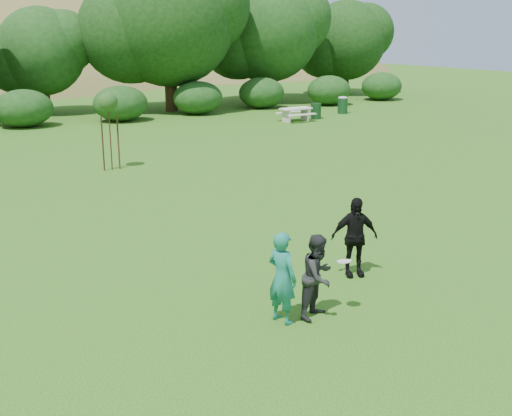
{
  "coord_description": "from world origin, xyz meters",
  "views": [
    {
      "loc": [
        -7.78,
        -8.88,
        5.12
      ],
      "look_at": [
        0.0,
        3.0,
        1.1
      ],
      "focal_mm": 45.0,
      "sensor_mm": 36.0,
      "label": 1
    }
  ],
  "objects": [
    {
      "name": "frisbee",
      "position": [
        -0.47,
        -0.64,
        1.03
      ],
      "size": [
        0.27,
        0.27,
        0.08
      ],
      "color": "white",
      "rests_on": "ground"
    },
    {
      "name": "ground",
      "position": [
        0.0,
        0.0,
        0.0
      ],
      "size": [
        120.0,
        120.0,
        0.0
      ],
      "primitive_type": "plane",
      "color": "#19470C",
      "rests_on": "ground"
    },
    {
      "name": "player_grey",
      "position": [
        -0.92,
        -0.47,
        0.78
      ],
      "size": [
        0.93,
        0.84,
        1.57
      ],
      "primitive_type": "imported",
      "rotation": [
        0.0,
        0.0,
        0.38
      ],
      "color": "#232426",
      "rests_on": "ground"
    },
    {
      "name": "trash_can_lidded",
      "position": [
        18.21,
        21.16,
        0.54
      ],
      "size": [
        0.6,
        0.6,
        1.05
      ],
      "color": "#153A1F",
      "rests_on": "ground"
    },
    {
      "name": "player_teal",
      "position": [
        -1.6,
        -0.29,
        0.85
      ],
      "size": [
        0.53,
        0.69,
        1.69
      ],
      "primitive_type": "imported",
      "rotation": [
        0.0,
        0.0,
        1.8
      ],
      "color": "#186D5E",
      "rests_on": "ground"
    },
    {
      "name": "tree_row",
      "position": [
        3.23,
        28.68,
        4.87
      ],
      "size": [
        53.92,
        10.38,
        9.62
      ],
      "color": "#3A2616",
      "rests_on": "ground"
    },
    {
      "name": "picnic_table",
      "position": [
        13.77,
        19.96,
        0.52
      ],
      "size": [
        1.8,
        1.48,
        0.76
      ],
      "color": "silver",
      "rests_on": "ground"
    },
    {
      "name": "trash_can_near",
      "position": [
        15.36,
        20.18,
        0.45
      ],
      "size": [
        0.6,
        0.6,
        0.9
      ],
      "primitive_type": "cylinder",
      "color": "#14381A",
      "rests_on": "ground"
    },
    {
      "name": "player_black",
      "position": [
        0.97,
        0.7,
        0.86
      ],
      "size": [
        1.09,
        0.78,
        1.72
      ],
      "primitive_type": "imported",
      "rotation": [
        0.0,
        0.0,
        -0.4
      ],
      "color": "black",
      "rests_on": "ground"
    },
    {
      "name": "sapling",
      "position": [
        0.52,
        13.57,
        2.42
      ],
      "size": [
        0.7,
        0.7,
        2.85
      ],
      "color": "#3D2217",
      "rests_on": "ground"
    }
  ]
}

